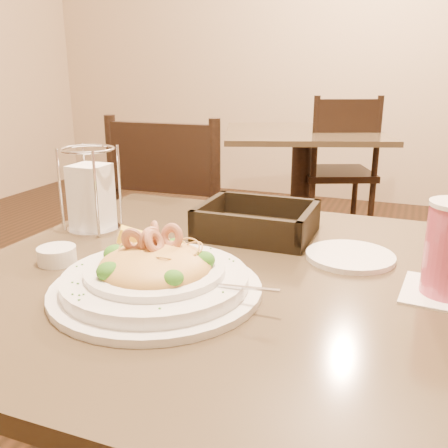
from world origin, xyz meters
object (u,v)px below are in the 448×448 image
(napkin_caddy, at_px, (91,195))
(main_table, at_px, (220,378))
(background_table, at_px, (301,169))
(butter_ramekin, at_px, (57,255))
(dining_chair_far, at_px, (338,167))
(pasta_bowl, at_px, (155,275))
(dining_chair_near, at_px, (181,236))
(side_plate, at_px, (350,256))
(bread_basket, at_px, (257,224))

(napkin_caddy, bearing_deg, main_table, -18.27)
(background_table, bearing_deg, main_table, -81.48)
(background_table, distance_m, napkin_caddy, 2.06)
(butter_ramekin, bearing_deg, dining_chair_far, 85.82)
(dining_chair_far, xyz_separation_m, butter_ramekin, (-0.17, -2.36, 0.24))
(pasta_bowl, bearing_deg, napkin_caddy, 139.96)
(pasta_bowl, xyz_separation_m, butter_ramekin, (-0.23, 0.05, -0.02))
(napkin_caddy, bearing_deg, background_table, 89.19)
(dining_chair_near, distance_m, side_plate, 0.93)
(butter_ramekin, bearing_deg, napkin_caddy, 106.21)
(dining_chair_near, distance_m, bread_basket, 0.74)
(dining_chair_far, xyz_separation_m, bread_basket, (0.12, -2.07, 0.25))
(main_table, distance_m, dining_chair_near, 0.87)
(butter_ramekin, bearing_deg, side_plate, 23.24)
(dining_chair_near, height_order, bread_basket, dining_chair_near)
(napkin_caddy, bearing_deg, dining_chair_near, 98.73)
(pasta_bowl, bearing_deg, background_table, 96.55)
(background_table, distance_m, dining_chair_far, 0.24)
(side_plate, relative_size, butter_ramekin, 2.36)
(background_table, distance_m, butter_ramekin, 2.25)
(background_table, relative_size, napkin_caddy, 6.12)
(main_table, relative_size, bread_basket, 3.75)
(dining_chair_near, height_order, pasta_bowl, dining_chair_near)
(dining_chair_far, distance_m, pasta_bowl, 2.43)
(background_table, height_order, dining_chair_far, dining_chair_far)
(pasta_bowl, height_order, napkin_caddy, napkin_caddy)
(dining_chair_near, xyz_separation_m, napkin_caddy, (0.10, -0.63, 0.31))
(dining_chair_near, relative_size, napkin_caddy, 4.97)
(dining_chair_far, height_order, bread_basket, dining_chair_far)
(main_table, height_order, napkin_caddy, napkin_caddy)
(dining_chair_near, relative_size, pasta_bowl, 2.46)
(dining_chair_near, height_order, side_plate, dining_chair_near)
(main_table, bearing_deg, pasta_bowl, -115.22)
(main_table, bearing_deg, dining_chair_far, 93.05)
(butter_ramekin, bearing_deg, bread_basket, 44.92)
(side_plate, height_order, butter_ramekin, butter_ramekin)
(dining_chair_far, distance_m, side_plate, 2.18)
(background_table, bearing_deg, bread_basket, -80.51)
(dining_chair_far, distance_m, butter_ramekin, 2.38)
(bread_basket, relative_size, butter_ramekin, 3.39)
(side_plate, bearing_deg, dining_chair_far, 98.84)
(main_table, xyz_separation_m, background_table, (-0.32, 2.15, 0.00))
(pasta_bowl, xyz_separation_m, bread_basket, (0.06, 0.34, -0.01))
(background_table, xyz_separation_m, dining_chair_far, (0.20, 0.13, 0.00))
(side_plate, distance_m, butter_ramekin, 0.55)
(dining_chair_far, relative_size, napkin_caddy, 4.97)
(main_table, height_order, dining_chair_near, dining_chair_near)
(dining_chair_near, bearing_deg, butter_ramekin, 98.43)
(dining_chair_near, distance_m, napkin_caddy, 0.71)
(napkin_caddy, height_order, butter_ramekin, napkin_caddy)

